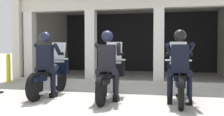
{
  "coord_description": "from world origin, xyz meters",
  "views": [
    {
      "loc": [
        1.29,
        -5.74,
        1.19
      ],
      "look_at": [
        0.0,
        0.21,
        0.95
      ],
      "focal_mm": 40.14,
      "sensor_mm": 36.0,
      "label": 1
    }
  ],
  "objects": [
    {
      "name": "bollard_kerbside",
      "position": [
        -4.03,
        1.9,
        0.5
      ],
      "size": [
        0.14,
        0.14,
        1.01
      ],
      "color": "yellow",
      "rests_on": "ground"
    },
    {
      "name": "kerb_strip",
      "position": [
        -0.16,
        2.4,
        0.06
      ],
      "size": [
        7.82,
        0.24,
        0.12
      ],
      "primitive_type": "cube",
      "color": "#B7B5AD",
      "rests_on": "ground"
    },
    {
      "name": "police_officer_center",
      "position": [
        0.0,
        -0.28,
        0.94
      ],
      "size": [
        0.63,
        0.61,
        1.58
      ],
      "rotation": [
        0.0,
        0.0,
        0.02
      ],
      "color": "black",
      "rests_on": "ground"
    },
    {
      "name": "police_officer_left",
      "position": [
        -1.58,
        -0.14,
        0.94
      ],
      "size": [
        0.63,
        0.61,
        1.58
      ],
      "rotation": [
        0.0,
        0.0,
        0.11
      ],
      "color": "black",
      "rests_on": "ground"
    },
    {
      "name": "station_building",
      "position": [
        -0.16,
        5.32,
        1.97
      ],
      "size": [
        8.32,
        4.89,
        3.14
      ],
      "color": "black",
      "rests_on": "ground"
    },
    {
      "name": "motorcycle_left",
      "position": [
        -1.57,
        0.14,
        0.5
      ],
      "size": [
        0.62,
        2.04,
        1.35
      ],
      "rotation": [
        0.0,
        0.0,
        0.11
      ],
      "color": "black",
      "rests_on": "ground"
    },
    {
      "name": "motorcycle_center",
      "position": [
        0.0,
        0.01,
        0.5
      ],
      "size": [
        0.62,
        2.04,
        1.35
      ],
      "rotation": [
        0.0,
        0.0,
        0.02
      ],
      "color": "black",
      "rests_on": "ground"
    },
    {
      "name": "motorcycle_right",
      "position": [
        1.58,
        0.04,
        0.5
      ],
      "size": [
        0.62,
        2.04,
        1.35
      ],
      "rotation": [
        0.0,
        0.0,
        -0.07
      ],
      "color": "black",
      "rests_on": "ground"
    },
    {
      "name": "police_officer_right",
      "position": [
        1.58,
        -0.24,
        0.94
      ],
      "size": [
        0.63,
        0.61,
        1.58
      ],
      "rotation": [
        0.0,
        0.0,
        -0.07
      ],
      "color": "black",
      "rests_on": "ground"
    },
    {
      "name": "ground_plane",
      "position": [
        0.0,
        3.0,
        0.0
      ],
      "size": [
        80.0,
        80.0,
        0.0
      ],
      "primitive_type": "plane",
      "color": "#A8A59E"
    }
  ]
}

